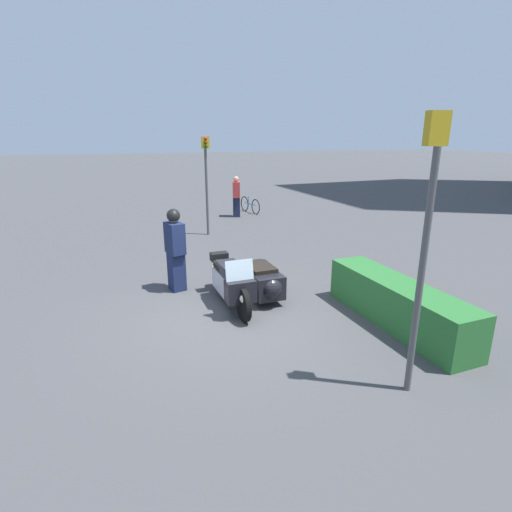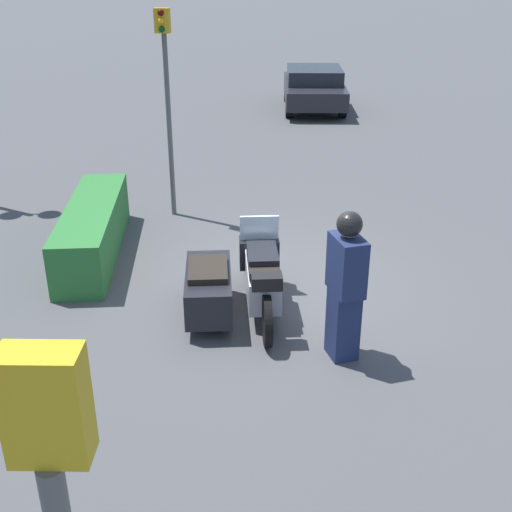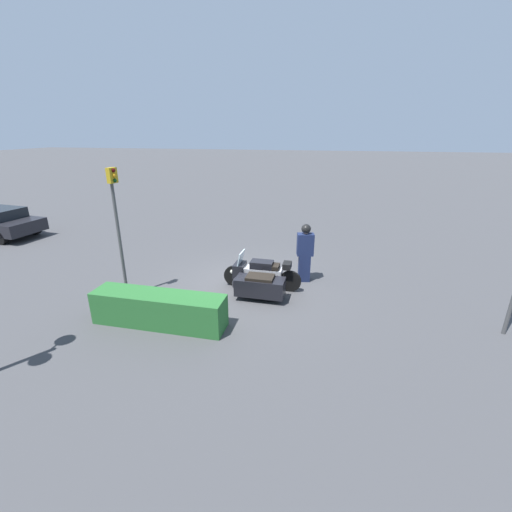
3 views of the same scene
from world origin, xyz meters
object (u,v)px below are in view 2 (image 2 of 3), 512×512
Objects in this scene: officer_rider at (346,283)px; traffic_light_near at (167,87)px; hedge_bush_curbside at (93,230)px; parked_car_background at (314,87)px; police_motorcycle at (234,279)px.

officer_rider is 5.66m from traffic_light_near.
traffic_light_near is at bearing -77.39° from officer_rider.
hedge_bush_curbside is (3.29, 3.51, -0.58)m from officer_rider.
officer_rider is at bearing 178.04° from parked_car_background.
hedge_bush_curbside is at bearing 48.35° from police_motorcycle.
hedge_bush_curbside is at bearing -24.83° from traffic_light_near.
traffic_light_near is 10.25m from parked_car_background.
hedge_bush_curbside is 2.89m from traffic_light_near.
parked_car_background is at bearing -109.41° from officer_rider.
officer_rider is (-1.26, -1.28, 0.54)m from police_motorcycle.
hedge_bush_curbside is 12.16m from parked_car_background.
police_motorcycle is 1.87m from officer_rider.
parked_car_background is (12.95, -3.12, 0.23)m from police_motorcycle.
police_motorcycle is at bearing 171.88° from parked_car_background.
police_motorcycle is at bearing 26.35° from traffic_light_near.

